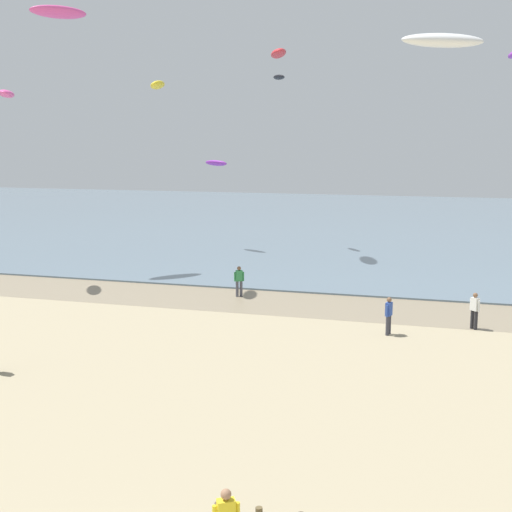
# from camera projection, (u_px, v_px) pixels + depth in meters

# --- Properties ---
(wet_sand_strip) EXTENTS (120.00, 5.36, 0.01)m
(wet_sand_strip) POSITION_uv_depth(u_px,v_px,m) (361.00, 308.00, 35.22)
(wet_sand_strip) COLOR gray
(wet_sand_strip) RESTS_ON ground
(sea) EXTENTS (160.00, 70.00, 0.10)m
(sea) POSITION_uv_depth(u_px,v_px,m) (407.00, 223.00, 70.96)
(sea) COLOR slate
(sea) RESTS_ON ground
(person_nearest_camera) EXTENTS (0.43, 0.43, 1.71)m
(person_nearest_camera) POSITION_uv_depth(u_px,v_px,m) (475.00, 310.00, 31.22)
(person_nearest_camera) COLOR #232328
(person_nearest_camera) RESTS_ON ground
(person_left_flank) EXTENTS (0.31, 0.55, 1.71)m
(person_left_flank) POSITION_uv_depth(u_px,v_px,m) (389.00, 315.00, 30.32)
(person_left_flank) COLOR #383842
(person_left_flank) RESTS_ON ground
(person_right_flank) EXTENTS (0.52, 0.36, 1.71)m
(person_right_flank) POSITION_uv_depth(u_px,v_px,m) (239.00, 280.00, 37.75)
(person_right_flank) COLOR #4C4C56
(person_right_flank) RESTS_ON ground
(kite_aloft_2) EXTENTS (1.30, 2.39, 0.64)m
(kite_aloft_2) POSITION_uv_depth(u_px,v_px,m) (158.00, 85.00, 37.97)
(kite_aloft_2) COLOR yellow
(kite_aloft_3) EXTENTS (2.02, 3.60, 0.78)m
(kite_aloft_3) POSITION_uv_depth(u_px,v_px,m) (278.00, 53.00, 48.31)
(kite_aloft_3) COLOR red
(kite_aloft_4) EXTENTS (3.35, 3.49, 0.98)m
(kite_aloft_4) POSITION_uv_depth(u_px,v_px,m) (58.00, 12.00, 42.44)
(kite_aloft_4) COLOR #E54C99
(kite_aloft_6) EXTENTS (3.45, 2.45, 0.62)m
(kite_aloft_6) POSITION_uv_depth(u_px,v_px,m) (443.00, 40.00, 25.67)
(kite_aloft_6) COLOR white
(kite_aloft_7) EXTENTS (1.65, 1.94, 0.50)m
(kite_aloft_7) POSITION_uv_depth(u_px,v_px,m) (279.00, 77.00, 53.06)
(kite_aloft_7) COLOR black
(kite_aloft_10) EXTENTS (2.45, 1.89, 0.64)m
(kite_aloft_10) POSITION_uv_depth(u_px,v_px,m) (216.00, 163.00, 52.69)
(kite_aloft_10) COLOR purple
(kite_aloft_12) EXTENTS (2.12, 2.78, 0.54)m
(kite_aloft_12) POSITION_uv_depth(u_px,v_px,m) (6.00, 94.00, 39.19)
(kite_aloft_12) COLOR #E54C99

